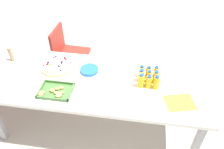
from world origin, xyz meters
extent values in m
plane|color=#B2A899|center=(0.00, 0.00, 0.00)|extent=(12.00, 12.00, 0.00)
cube|color=silver|center=(0.00, 0.00, 0.70)|extent=(2.20, 0.83, 0.04)
cube|color=#99999E|center=(-1.02, -0.33, 0.34)|extent=(0.06, 0.06, 0.68)
cube|color=#99999E|center=(1.02, -0.33, 0.34)|extent=(0.06, 0.06, 0.68)
cube|color=#99999E|center=(-1.02, 0.33, 0.34)|extent=(0.06, 0.06, 0.68)
cube|color=maroon|center=(0.49, -0.74, 0.45)|extent=(0.42, 0.42, 0.04)
cube|color=maroon|center=(0.67, -0.74, 0.64)|extent=(0.05, 0.38, 0.38)
cylinder|color=silver|center=(0.32, -0.89, 0.21)|extent=(0.02, 0.02, 0.41)
cylinder|color=silver|center=(0.34, -0.57, 0.21)|extent=(0.02, 0.02, 0.41)
cylinder|color=silver|center=(0.64, -0.90, 0.21)|extent=(0.02, 0.02, 0.41)
cylinder|color=silver|center=(0.66, -0.58, 0.21)|extent=(0.02, 0.02, 0.41)
cylinder|color=silver|center=(1.25, -0.14, 0.21)|extent=(0.02, 0.02, 0.41)
cylinder|color=#F9AE14|center=(-0.58, -0.14, 0.78)|extent=(0.05, 0.05, 0.12)
cylinder|color=blue|center=(-0.58, -0.14, 0.85)|extent=(0.03, 0.03, 0.02)
cylinder|color=#FAAC14|center=(-0.51, -0.13, 0.78)|extent=(0.06, 0.06, 0.12)
cylinder|color=blue|center=(-0.51, -0.13, 0.84)|extent=(0.04, 0.04, 0.02)
cylinder|color=#FAAC14|center=(-0.44, -0.14, 0.78)|extent=(0.06, 0.06, 0.12)
cylinder|color=blue|center=(-0.44, -0.14, 0.84)|extent=(0.04, 0.04, 0.02)
cylinder|color=#FAAD14|center=(-0.58, -0.07, 0.78)|extent=(0.06, 0.06, 0.12)
cylinder|color=blue|center=(-0.58, -0.07, 0.85)|extent=(0.04, 0.04, 0.02)
cylinder|color=#F9AD14|center=(-0.52, -0.06, 0.78)|extent=(0.05, 0.05, 0.13)
cylinder|color=blue|center=(-0.52, -0.06, 0.85)|extent=(0.03, 0.03, 0.02)
cylinder|color=#FAAB14|center=(-0.44, -0.06, 0.78)|extent=(0.06, 0.06, 0.12)
cylinder|color=blue|center=(-0.44, -0.06, 0.85)|extent=(0.04, 0.04, 0.02)
cylinder|color=#F9AE14|center=(-0.59, 0.01, 0.79)|extent=(0.06, 0.06, 0.13)
cylinder|color=blue|center=(-0.59, 0.01, 0.86)|extent=(0.04, 0.04, 0.02)
cylinder|color=#F9AF14|center=(-0.52, 0.01, 0.78)|extent=(0.06, 0.06, 0.12)
cylinder|color=blue|center=(-0.52, 0.01, 0.85)|extent=(0.04, 0.04, 0.02)
cylinder|color=#F9AA14|center=(-0.44, 0.01, 0.79)|extent=(0.06, 0.06, 0.13)
cylinder|color=blue|center=(-0.44, 0.01, 0.86)|extent=(0.04, 0.04, 0.02)
cylinder|color=tan|center=(0.46, -0.15, 0.73)|extent=(0.34, 0.34, 0.02)
cylinder|color=white|center=(0.46, -0.15, 0.74)|extent=(0.32, 0.32, 0.01)
sphere|color=#66B238|center=(0.41, -0.14, 0.75)|extent=(0.02, 0.02, 0.02)
sphere|color=#1E1947|center=(0.38, -0.07, 0.75)|extent=(0.02, 0.02, 0.02)
sphere|color=#66B238|center=(0.51, -0.02, 0.75)|extent=(0.02, 0.02, 0.02)
sphere|color=red|center=(0.53, -0.27, 0.75)|extent=(0.02, 0.02, 0.02)
sphere|color=#66B238|center=(0.51, -0.13, 0.75)|extent=(0.03, 0.03, 0.03)
sphere|color=red|center=(0.39, -0.25, 0.75)|extent=(0.03, 0.03, 0.03)
sphere|color=#1E1947|center=(0.43, -0.13, 0.75)|extent=(0.02, 0.02, 0.02)
sphere|color=red|center=(0.41, -0.28, 0.75)|extent=(0.02, 0.02, 0.02)
sphere|color=#66B238|center=(0.57, -0.23, 0.75)|extent=(0.02, 0.02, 0.02)
sphere|color=red|center=(0.55, -0.14, 0.75)|extent=(0.03, 0.03, 0.03)
sphere|color=red|center=(0.41, -0.21, 0.75)|extent=(0.02, 0.02, 0.02)
sphere|color=#1E1947|center=(0.51, -0.29, 0.75)|extent=(0.02, 0.02, 0.02)
sphere|color=red|center=(0.32, -0.21, 0.75)|extent=(0.02, 0.02, 0.02)
sphere|color=#66B238|center=(0.56, -0.15, 0.75)|extent=(0.02, 0.02, 0.02)
sphere|color=red|center=(0.59, -0.12, 0.75)|extent=(0.02, 0.02, 0.02)
sphere|color=#1E1947|center=(0.42, -0.19, 0.75)|extent=(0.03, 0.03, 0.03)
sphere|color=#1E1947|center=(0.56, -0.17, 0.75)|extent=(0.03, 0.03, 0.03)
cube|color=#477238|center=(0.34, 0.21, 0.72)|extent=(0.31, 0.23, 0.01)
cube|color=#477238|center=(0.34, 0.10, 0.74)|extent=(0.31, 0.01, 0.03)
cube|color=#477238|center=(0.34, 0.32, 0.74)|extent=(0.31, 0.01, 0.03)
cube|color=#477238|center=(0.19, 0.21, 0.74)|extent=(0.01, 0.23, 0.03)
cube|color=#477238|center=(0.49, 0.21, 0.74)|extent=(0.01, 0.23, 0.03)
ellipsoid|color=tan|center=(0.34, 0.19, 0.74)|extent=(0.05, 0.03, 0.03)
ellipsoid|color=tan|center=(0.27, 0.23, 0.74)|extent=(0.04, 0.03, 0.02)
ellipsoid|color=tan|center=(0.37, 0.22, 0.74)|extent=(0.05, 0.04, 0.03)
ellipsoid|color=tan|center=(0.30, 0.17, 0.74)|extent=(0.04, 0.03, 0.02)
ellipsoid|color=tan|center=(0.28, 0.26, 0.74)|extent=(0.04, 0.03, 0.02)
ellipsoid|color=tan|center=(0.33, 0.24, 0.74)|extent=(0.05, 0.03, 0.03)
ellipsoid|color=tan|center=(0.46, 0.29, 0.74)|extent=(0.05, 0.04, 0.03)
ellipsoid|color=tan|center=(0.46, 0.26, 0.74)|extent=(0.06, 0.04, 0.03)
ellipsoid|color=tan|center=(0.30, 0.25, 0.74)|extent=(0.05, 0.04, 0.03)
ellipsoid|color=tan|center=(0.29, 0.28, 0.74)|extent=(0.05, 0.04, 0.03)
cylinder|color=blue|center=(0.10, -0.13, 0.72)|extent=(0.19, 0.19, 0.00)
cylinder|color=blue|center=(0.10, -0.13, 0.73)|extent=(0.19, 0.19, 0.00)
cylinder|color=blue|center=(0.10, -0.13, 0.73)|extent=(0.19, 0.19, 0.00)
cylinder|color=blue|center=(0.10, -0.13, 0.74)|extent=(0.19, 0.19, 0.00)
cylinder|color=blue|center=(0.10, -0.13, 0.74)|extent=(0.19, 0.19, 0.00)
cylinder|color=blue|center=(0.10, -0.13, 0.75)|extent=(0.19, 0.19, 0.00)
cylinder|color=blue|center=(0.10, -0.13, 0.75)|extent=(0.19, 0.19, 0.00)
cube|color=white|center=(-0.12, -0.07, 0.73)|extent=(0.15, 0.15, 0.01)
cylinder|color=#9E7A56|center=(0.98, -0.19, 0.80)|extent=(0.04, 0.04, 0.17)
cube|color=yellow|center=(-0.81, 0.18, 0.72)|extent=(0.30, 0.26, 0.01)
camera|label=1|loc=(-0.40, 1.59, 2.22)|focal=35.76mm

